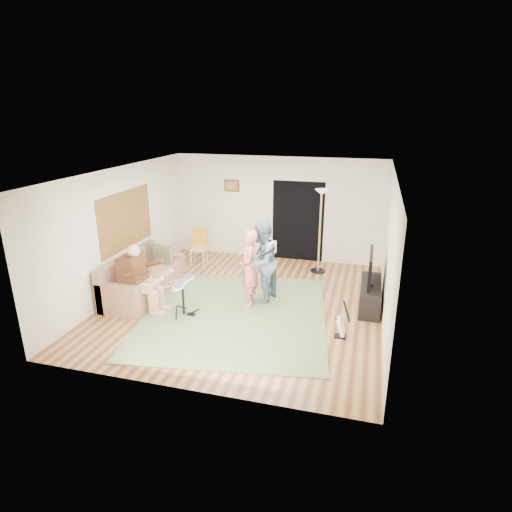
{
  "coord_description": "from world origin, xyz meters",
  "views": [
    {
      "loc": [
        2.37,
        -7.74,
        3.83
      ],
      "look_at": [
        0.16,
        0.3,
        0.95
      ],
      "focal_mm": 30.0,
      "sensor_mm": 36.0,
      "label": 1
    }
  ],
  "objects": [
    {
      "name": "area_rug",
      "position": [
        -0.05,
        -0.54,
        0.01
      ],
      "size": [
        4.07,
        4.43,
        0.02
      ],
      "primitive_type": "cube",
      "rotation": [
        0.0,
        0.0,
        0.15
      ],
      "color": "#576A40",
      "rests_on": "floor"
    },
    {
      "name": "drummer",
      "position": [
        -1.87,
        -0.83,
        0.53
      ],
      "size": [
        0.88,
        0.49,
        1.36
      ],
      "color": "#492914",
      "rests_on": "sofa"
    },
    {
      "name": "drum_kit",
      "position": [
        -1.0,
        -0.83,
        0.32
      ],
      "size": [
        0.4,
        0.71,
        0.73
      ],
      "color": "black",
      "rests_on": "floor"
    },
    {
      "name": "sofa",
      "position": [
        -2.3,
        -0.18,
        0.3
      ],
      "size": [
        0.91,
        2.21,
        0.9
      ],
      "color": "#94654A",
      "rests_on": "floor"
    },
    {
      "name": "guitarist",
      "position": [
        0.3,
        0.22,
        0.86
      ],
      "size": [
        0.83,
        0.96,
        1.73
      ],
      "primitive_type": "imported",
      "rotation": [
        0.0,
        0.0,
        -1.8
      ],
      "color": "slate",
      "rests_on": "floor"
    },
    {
      "name": "guitar_spare",
      "position": [
        2.04,
        -0.89,
        0.2
      ],
      "size": [
        0.26,
        0.23,
        0.71
      ],
      "color": "black",
      "rests_on": "floor"
    },
    {
      "name": "tv_cabinet",
      "position": [
        2.5,
        0.52,
        0.25
      ],
      "size": [
        0.4,
        1.4,
        0.5
      ],
      "primitive_type": "cube",
      "color": "black",
      "rests_on": "floor"
    },
    {
      "name": "ceiling",
      "position": [
        0.0,
        0.0,
        2.7
      ],
      "size": [
        6.0,
        6.0,
        0.0
      ],
      "primitive_type": "plane",
      "rotation": [
        3.14,
        0.0,
        0.0
      ],
      "color": "white",
      "rests_on": "walls"
    },
    {
      "name": "torchiere_lamp",
      "position": [
        1.22,
        2.23,
        1.41
      ],
      "size": [
        0.37,
        0.37,
        2.05
      ],
      "color": "black",
      "rests_on": "floor"
    },
    {
      "name": "picture_frame",
      "position": [
        -1.25,
        2.99,
        1.9
      ],
      "size": [
        0.42,
        0.03,
        0.32
      ],
      "primitive_type": "cube",
      "color": "#3F2314",
      "rests_on": "walls"
    },
    {
      "name": "singer",
      "position": [
        0.1,
        -0.03,
        0.79
      ],
      "size": [
        0.52,
        0.66,
        1.58
      ],
      "primitive_type": "imported",
      "rotation": [
        0.0,
        0.0,
        -1.29
      ],
      "color": "#E16166",
      "rests_on": "floor"
    },
    {
      "name": "guitar_held",
      "position": [
        0.5,
        0.22,
        1.17
      ],
      "size": [
        0.25,
        0.61,
        0.26
      ],
      "primitive_type": null,
      "rotation": [
        0.0,
        0.0,
        -0.22
      ],
      "color": "white",
      "rests_on": "guitarist"
    },
    {
      "name": "television",
      "position": [
        2.45,
        0.52,
        0.85
      ],
      "size": [
        0.06,
        1.12,
        0.62
      ],
      "primitive_type": "cube",
      "color": "black",
      "rests_on": "tv_cabinet"
    },
    {
      "name": "doorway",
      "position": [
        0.55,
        2.99,
        1.05
      ],
      "size": [
        2.1,
        0.0,
        2.1
      ],
      "primitive_type": "plane",
      "rotation": [
        1.57,
        0.0,
        0.0
      ],
      "color": "black",
      "rests_on": "walls"
    },
    {
      "name": "microphone",
      "position": [
        0.3,
        -0.03,
        1.18
      ],
      "size": [
        0.06,
        0.06,
        0.24
      ],
      "primitive_type": null,
      "color": "black",
      "rests_on": "singer"
    },
    {
      "name": "dining_chair",
      "position": [
        -1.82,
        1.97,
        0.32
      ],
      "size": [
        0.43,
        0.45,
        0.91
      ],
      "rotation": [
        0.0,
        0.0,
        0.14
      ],
      "color": "#CAB383",
      "rests_on": "floor"
    },
    {
      "name": "walls",
      "position": [
        0.0,
        0.0,
        1.35
      ],
      "size": [
        5.5,
        6.0,
        2.7
      ],
      "primitive_type": null,
      "color": "silver",
      "rests_on": "floor"
    },
    {
      "name": "window_blinds",
      "position": [
        -2.74,
        0.2,
        1.55
      ],
      "size": [
        0.0,
        2.05,
        2.05
      ],
      "primitive_type": "plane",
      "rotation": [
        1.57,
        0.0,
        1.57
      ],
      "color": "brown",
      "rests_on": "walls"
    },
    {
      "name": "floor",
      "position": [
        0.0,
        0.0,
        0.0
      ],
      "size": [
        6.0,
        6.0,
        0.0
      ],
      "primitive_type": "plane",
      "color": "brown",
      "rests_on": "ground"
    }
  ]
}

